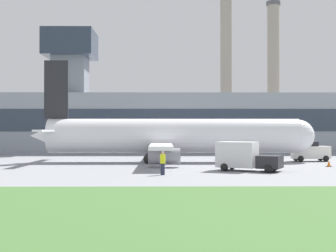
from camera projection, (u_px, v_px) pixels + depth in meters
The scene contains 10 objects.
ground_plane at pixel (163, 166), 46.93m from camera, with size 400.00×400.00×0.00m, color gray.
terminal_building at pixel (156, 121), 75.81m from camera, with size 79.15×11.43×19.64m.
smokestack_left at pixel (226, 66), 102.88m from camera, with size 3.03×3.03×35.43m.
smokestack_right at pixel (273, 73), 103.54m from camera, with size 3.10×3.10×32.18m.
airplane at pixel (170, 136), 52.07m from camera, with size 31.68×25.40×11.35m.
pushback_tug at pixel (311, 152), 53.69m from camera, with size 4.30×2.43×2.24m.
baggage_truck at pixel (245, 157), 40.86m from camera, with size 5.97×4.52×2.54m.
ground_crew_person at pixel (163, 163), 37.11m from camera, with size 0.48×0.48×1.88m.
traffic_cone_near_nose at pixel (329, 164), 45.61m from camera, with size 0.55×0.55×0.62m.
traffic_cone_wingtip at pixel (255, 163), 46.79m from camera, with size 0.58×0.58×0.55m.
Camera 1 is at (0.01, -46.97, 3.52)m, focal length 50.00 mm.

